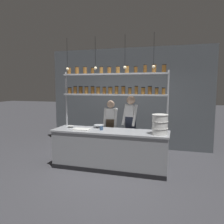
% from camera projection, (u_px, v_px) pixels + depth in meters
% --- Properties ---
extents(ground_plane, '(40.00, 40.00, 0.00)m').
position_uv_depth(ground_plane, '(110.00, 168.00, 5.23)').
color(ground_plane, '#3D3D42').
extents(back_wall, '(5.14, 0.12, 3.14)m').
position_uv_depth(back_wall, '(128.00, 98.00, 6.97)').
color(back_wall, '#4C5156').
rests_on(back_wall, ground_plane).
extents(prep_counter, '(2.74, 0.76, 0.92)m').
position_uv_depth(prep_counter, '(110.00, 149.00, 5.18)').
color(prep_counter, gray).
rests_on(prep_counter, ground_plane).
extents(spice_shelf_unit, '(2.63, 0.28, 2.46)m').
position_uv_depth(spice_shelf_unit, '(113.00, 86.00, 5.32)').
color(spice_shelf_unit, '#999BA0').
rests_on(spice_shelf_unit, ground_plane).
extents(chef_left, '(0.38, 0.29, 1.58)m').
position_uv_depth(chef_left, '(111.00, 126.00, 5.83)').
color(chef_left, black).
rests_on(chef_left, ground_plane).
extents(chef_center, '(0.41, 0.34, 1.71)m').
position_uv_depth(chef_center, '(131.00, 124.00, 5.60)').
color(chef_center, black).
rests_on(chef_center, ground_plane).
extents(container_stack, '(0.35, 0.35, 0.44)m').
position_uv_depth(container_stack, '(160.00, 124.00, 4.66)').
color(container_stack, white).
rests_on(container_stack, prep_counter).
extents(cutting_board, '(0.40, 0.26, 0.02)m').
position_uv_depth(cutting_board, '(82.00, 129.00, 5.20)').
color(cutting_board, silver).
rests_on(cutting_board, prep_counter).
extents(prep_bowl_near_left, '(0.26, 0.26, 0.07)m').
position_uv_depth(prep_bowl_near_left, '(99.00, 126.00, 5.46)').
color(prep_bowl_near_left, '#B2B7BC').
rests_on(prep_bowl_near_left, prep_counter).
extents(prep_bowl_center_front, '(0.16, 0.16, 0.04)m').
position_uv_depth(prep_bowl_center_front, '(70.00, 127.00, 5.49)').
color(prep_bowl_center_front, silver).
rests_on(prep_bowl_center_front, prep_counter).
extents(serving_cup_front, '(0.08, 0.08, 0.09)m').
position_uv_depth(serving_cup_front, '(101.00, 128.00, 5.15)').
color(serving_cup_front, '#334C70').
rests_on(serving_cup_front, prep_counter).
extents(pendant_light_row, '(2.12, 0.07, 0.76)m').
position_uv_depth(pendant_light_row, '(109.00, 66.00, 4.96)').
color(pendant_light_row, black).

